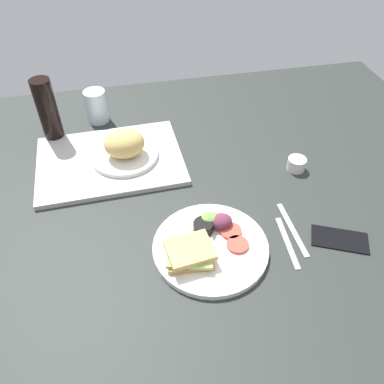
# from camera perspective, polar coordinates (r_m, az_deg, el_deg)

# --- Properties ---
(ground_plane) EXTENTS (1.90, 1.50, 0.03)m
(ground_plane) POSITION_cam_1_polar(r_m,az_deg,el_deg) (1.11, -0.69, -3.25)
(ground_plane) COLOR #282D2B
(serving_tray) EXTENTS (0.46, 0.34, 0.02)m
(serving_tray) POSITION_cam_1_polar(r_m,az_deg,el_deg) (1.27, -11.80, 4.49)
(serving_tray) COLOR #B2B2AD
(serving_tray) RESTS_ON ground_plane
(bread_plate_near) EXTENTS (0.21, 0.21, 0.10)m
(bread_plate_near) POSITION_cam_1_polar(r_m,az_deg,el_deg) (1.24, -9.79, 6.38)
(bread_plate_near) COLOR white
(bread_plate_near) RESTS_ON serving_tray
(plate_with_salad) EXTENTS (0.29, 0.29, 0.05)m
(plate_with_salad) POSITION_cam_1_polar(r_m,az_deg,el_deg) (1.00, 2.29, -7.61)
(plate_with_salad) COLOR white
(plate_with_salad) RESTS_ON ground_plane
(drinking_glass) EXTENTS (0.08, 0.08, 0.12)m
(drinking_glass) POSITION_cam_1_polar(r_m,az_deg,el_deg) (1.46, -13.70, 12.01)
(drinking_glass) COLOR silver
(drinking_glass) RESTS_ON ground_plane
(soda_bottle) EXTENTS (0.06, 0.06, 0.22)m
(soda_bottle) POSITION_cam_1_polar(r_m,az_deg,el_deg) (1.37, -20.19, 10.96)
(soda_bottle) COLOR black
(soda_bottle) RESTS_ON ground_plane
(espresso_cup) EXTENTS (0.06, 0.06, 0.04)m
(espresso_cup) POSITION_cam_1_polar(r_m,az_deg,el_deg) (1.26, 14.93, 3.95)
(espresso_cup) COLOR silver
(espresso_cup) RESTS_ON ground_plane
(fork) EXTENTS (0.03, 0.17, 0.01)m
(fork) POSITION_cam_1_polar(r_m,az_deg,el_deg) (1.05, 13.70, -7.07)
(fork) COLOR #B7B7BC
(fork) RESTS_ON ground_plane
(knife) EXTENTS (0.02, 0.19, 0.01)m
(knife) POSITION_cam_1_polar(r_m,az_deg,el_deg) (1.08, 14.38, -5.18)
(knife) COLOR #B7B7BC
(knife) RESTS_ON ground_plane
(cell_phone) EXTENTS (0.16, 0.13, 0.01)m
(cell_phone) POSITION_cam_1_polar(r_m,az_deg,el_deg) (1.09, 20.69, -6.38)
(cell_phone) COLOR black
(cell_phone) RESTS_ON ground_plane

